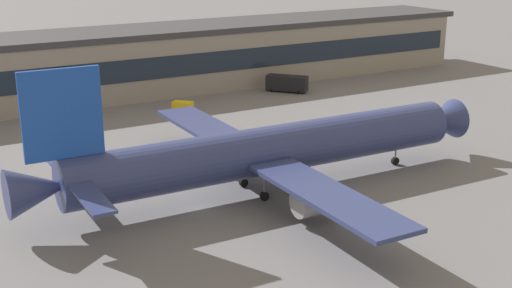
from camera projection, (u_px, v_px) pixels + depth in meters
name	position (u px, v px, depth m)	size (l,w,h in m)	color
ground_plane	(197.00, 207.00, 80.64)	(600.00, 600.00, 0.00)	slate
terminal_building	(56.00, 69.00, 129.07)	(190.19, 17.88, 12.97)	gray
airliner	(266.00, 151.00, 84.24)	(62.84, 53.67, 17.94)	navy
fuel_truck	(286.00, 83.00, 139.19)	(7.51, 8.26, 3.35)	black
baggage_tug	(182.00, 106.00, 123.83)	(3.89, 4.02, 1.85)	yellow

